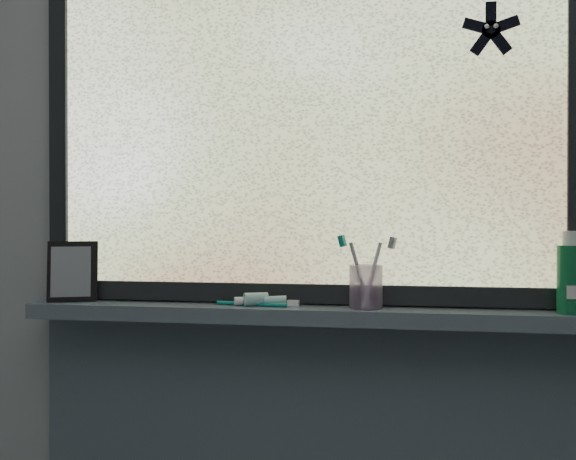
# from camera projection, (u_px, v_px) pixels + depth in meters

# --- Properties ---
(wall_back) EXTENTS (3.00, 0.01, 2.50)m
(wall_back) POSITION_uv_depth(u_px,v_px,m) (333.00, 218.00, 1.71)
(wall_back) COLOR #9EA3A8
(wall_back) RESTS_ON ground
(windowsill) EXTENTS (1.62, 0.14, 0.04)m
(windowsill) POSITION_uv_depth(u_px,v_px,m) (330.00, 315.00, 1.64)
(windowsill) COLOR #4B5965
(windowsill) RESTS_ON wall_back
(window_pane) EXTENTS (1.50, 0.01, 1.00)m
(window_pane) POSITION_uv_depth(u_px,v_px,m) (332.00, 112.00, 1.69)
(window_pane) COLOR silver
(window_pane) RESTS_ON wall_back
(frame_bottom) EXTENTS (1.60, 0.03, 0.05)m
(frame_bottom) POSITION_uv_depth(u_px,v_px,m) (332.00, 294.00, 1.69)
(frame_bottom) COLOR black
(frame_bottom) RESTS_ON windowsill
(frame_left) EXTENTS (0.05, 0.03, 1.10)m
(frame_left) POSITION_uv_depth(u_px,v_px,m) (60.00, 120.00, 1.82)
(frame_left) COLOR black
(frame_left) RESTS_ON wall_back
(frame_mullion) EXTENTS (0.03, 0.03, 1.00)m
(frame_mullion) POSITION_uv_depth(u_px,v_px,m) (575.00, 104.00, 1.58)
(frame_mullion) COLOR black
(frame_mullion) RESTS_ON wall_back
(starfish_sticker) EXTENTS (0.15, 0.02, 0.15)m
(starfish_sticker) POSITION_uv_depth(u_px,v_px,m) (491.00, 30.00, 1.60)
(starfish_sticker) COLOR black
(starfish_sticker) RESTS_ON window_pane
(vanity_mirror) EXTENTS (0.15, 0.11, 0.17)m
(vanity_mirror) POSITION_uv_depth(u_px,v_px,m) (73.00, 271.00, 1.77)
(vanity_mirror) COLOR black
(vanity_mirror) RESTS_ON windowsill
(toothpaste_tube) EXTENTS (0.20, 0.11, 0.03)m
(toothpaste_tube) POSITION_uv_depth(u_px,v_px,m) (264.00, 299.00, 1.67)
(toothpaste_tube) COLOR white
(toothpaste_tube) RESTS_ON windowsill
(toothbrush_cup) EXTENTS (0.11, 0.11, 0.11)m
(toothbrush_cup) POSITION_uv_depth(u_px,v_px,m) (366.00, 287.00, 1.62)
(toothbrush_cup) COLOR #BF9BCD
(toothbrush_cup) RESTS_ON windowsill
(toothbrush_lying) EXTENTS (0.24, 0.06, 0.02)m
(toothbrush_lying) POSITION_uv_depth(u_px,v_px,m) (252.00, 303.00, 1.67)
(toothbrush_lying) COLOR #0D7A72
(toothbrush_lying) RESTS_ON windowsill
(mouthwash_bottle) EXTENTS (0.08, 0.08, 0.16)m
(mouthwash_bottle) POSITION_uv_depth(u_px,v_px,m) (571.00, 272.00, 1.52)
(mouthwash_bottle) COLOR #1C9457
(mouthwash_bottle) RESTS_ON windowsill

